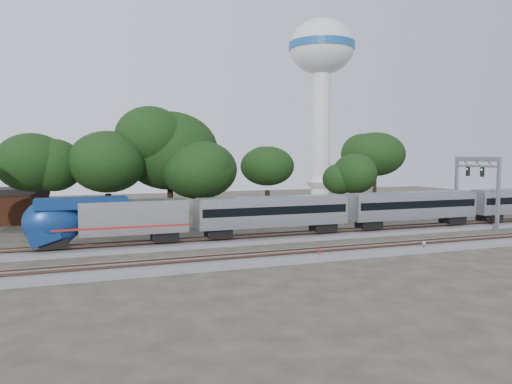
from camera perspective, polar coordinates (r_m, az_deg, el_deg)
ground at (r=50.70m, az=3.33°, el=-6.63°), size 160.00×160.00×0.00m
track_far at (r=56.11m, az=0.84°, el=-5.35°), size 160.00×5.00×0.73m
track_near at (r=47.10m, az=5.32°, el=-7.23°), size 160.00×5.00×0.73m
switch_stand_red at (r=46.42m, az=7.28°, el=-6.92°), size 0.30×0.07×0.94m
switch_stand_white at (r=52.18m, az=18.65°, el=-5.77°), size 0.34×0.06×1.07m
switch_lever at (r=49.31m, az=12.75°, el=-6.86°), size 0.55×0.38×0.30m
water_tower at (r=108.23m, az=7.49°, el=14.05°), size 13.67×13.67×37.84m
signal_gantry at (r=72.26m, az=23.90°, el=1.70°), size 0.65×7.67×9.32m
brick_building at (r=78.21m, az=-26.54°, el=-1.39°), size 11.39×8.97×4.92m
tree_1 at (r=67.82m, az=-24.20°, el=3.09°), size 8.78×8.78×12.38m
tree_2 at (r=65.57m, az=-16.61°, el=3.30°), size 8.83×8.83×12.45m
tree_3 at (r=68.79m, az=-9.84°, el=4.65°), size 10.29×10.29×14.51m
tree_4 at (r=65.67m, az=-6.52°, el=2.52°), size 7.75×7.75×10.93m
tree_5 at (r=74.97m, az=1.31°, el=2.96°), size 8.02×8.02×11.30m
tree_6 at (r=75.81m, az=11.20°, el=2.06°), size 6.90×6.90×9.72m
tree_7 at (r=89.55m, az=13.46°, el=4.21°), size 9.84×9.84×13.87m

